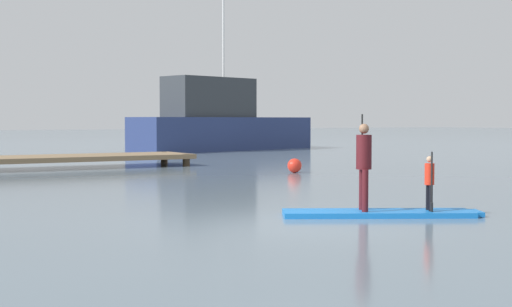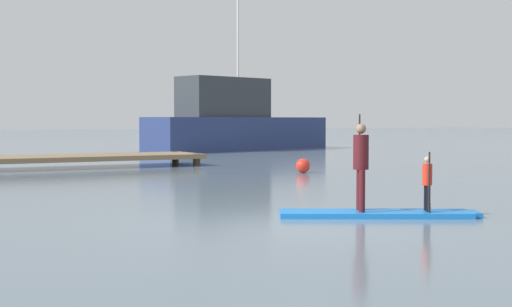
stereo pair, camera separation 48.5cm
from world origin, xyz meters
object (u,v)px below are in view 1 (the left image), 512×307
Objects in this scene: paddleboard_near at (381,213)px; paddler_child_solo at (430,180)px; fishing_boat_white_large at (221,123)px; paddler_adult at (364,161)px; mooring_buoy_near at (295,166)px.

paddleboard_near is 1.09m from paddler_child_solo.
paddleboard_near is 0.28× the size of fishing_boat_white_large.
mooring_buoy_near is (5.11, 10.16, -0.79)m from paddler_adult.
fishing_boat_white_large is 18.72m from mooring_buoy_near.
paddler_adult is 30.00m from fishing_boat_white_large.
paddler_adult is at bearing -116.70° from mooring_buoy_near.
mooring_buoy_near reaches higher than paddleboard_near.
fishing_boat_white_large reaches higher than mooring_buoy_near.
paddler_adult is at bearing 149.98° from paddleboard_near.
paddleboard_near is 11.40m from mooring_buoy_near.
fishing_boat_white_large is 25.91× the size of mooring_buoy_near.
paddler_adult reaches higher than paddleboard_near.
fishing_boat_white_large is (11.43, 27.73, 0.56)m from paddler_adult.
fishing_boat_white_large is at bearing 69.93° from paddler_child_solo.
fishing_boat_white_large is at bearing 70.21° from mooring_buoy_near.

